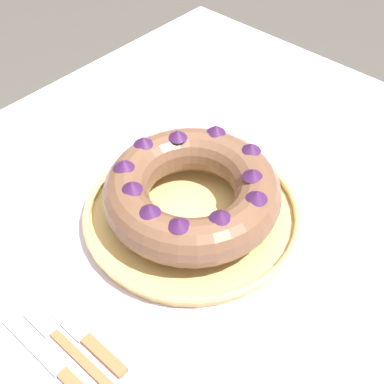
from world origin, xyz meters
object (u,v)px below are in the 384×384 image
Objects in this scene: fork at (66,345)px; serving_knife at (64,374)px; serving_dish at (192,213)px; napkin at (302,135)px; bundt_cake at (192,191)px; cake_knife at (87,339)px.

serving_knife is at bearing -132.80° from fork.
serving_dish is at bearing 6.02° from fork.
fork is at bearing 47.45° from serving_knife.
napkin is (0.30, -0.01, -0.01)m from serving_dish.
napkin is (0.60, 0.05, -0.00)m from serving_knife.
fork is at bearing -174.07° from bundt_cake.
napkin is at bearing 1.75° from fork.
serving_dish is at bearing -92.20° from bundt_cake.
cake_knife is at bearing -170.59° from bundt_cake.
fork is 0.04m from serving_knife.
napkin is at bearing -2.34° from serving_dish.
serving_dish is 0.31m from serving_knife.
serving_dish is 0.30m from napkin.
bundt_cake is 0.26m from cake_knife.
fork is 0.88× the size of serving_knife.
cake_knife reaches higher than fork.
fork is 1.19× the size of napkin.
bundt_cake reaches higher than cake_knife.
serving_dish reaches higher than fork.
napkin is (0.55, 0.03, -0.00)m from cake_knife.
napkin is at bearing -2.35° from bundt_cake.
fork is (-0.28, -0.03, -0.06)m from bundt_cake.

